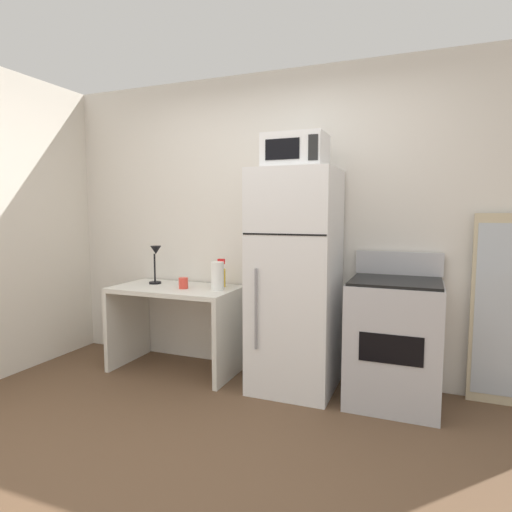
{
  "coord_description": "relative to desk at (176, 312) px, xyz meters",
  "views": [
    {
      "loc": [
        1.15,
        -1.89,
        1.4
      ],
      "look_at": [
        -0.04,
        1.1,
        1.08
      ],
      "focal_mm": 30.1,
      "sensor_mm": 36.0,
      "label": 1
    }
  ],
  "objects": [
    {
      "name": "leaning_mirror",
      "position": [
        2.58,
        0.27,
        0.18
      ],
      "size": [
        0.44,
        0.03,
        1.4
      ],
      "color": "#C6B793",
      "rests_on": "ground"
    },
    {
      "name": "spray_bottle",
      "position": [
        0.37,
        0.16,
        0.33
      ],
      "size": [
        0.06,
        0.06,
        0.25
      ],
      "color": "yellow",
      "rests_on": "desk"
    },
    {
      "name": "microwave",
      "position": [
        1.09,
        -0.02,
        1.34
      ],
      "size": [
        0.46,
        0.35,
        0.26
      ],
      "color": "silver",
      "rests_on": "refrigerator"
    },
    {
      "name": "wall_back_white",
      "position": [
        0.89,
        0.38,
        0.78
      ],
      "size": [
        5.0,
        0.1,
        2.6
      ],
      "primitive_type": "cube",
      "color": "silver",
      "rests_on": "ground"
    },
    {
      "name": "desk_lamp",
      "position": [
        -0.25,
        0.06,
        0.47
      ],
      "size": [
        0.14,
        0.12,
        0.35
      ],
      "color": "black",
      "rests_on": "desk"
    },
    {
      "name": "oven_range",
      "position": [
        1.85,
        0.01,
        -0.05
      ],
      "size": [
        0.65,
        0.61,
        1.1
      ],
      "color": "#B7B7BC",
      "rests_on": "ground"
    },
    {
      "name": "refrigerator",
      "position": [
        1.09,
        0.0,
        0.35
      ],
      "size": [
        0.64,
        0.64,
        1.73
      ],
      "color": "white",
      "rests_on": "ground"
    },
    {
      "name": "ground_plane",
      "position": [
        0.89,
        -1.32,
        -0.52
      ],
      "size": [
        12.0,
        12.0,
        0.0
      ],
      "primitive_type": "plane",
      "color": "brown"
    },
    {
      "name": "coffee_mug",
      "position": [
        0.11,
        -0.05,
        0.28
      ],
      "size": [
        0.08,
        0.08,
        0.09
      ],
      "primitive_type": "cylinder",
      "color": "#D83F33",
      "rests_on": "desk"
    },
    {
      "name": "paper_towel_roll",
      "position": [
        0.41,
        -0.01,
        0.35
      ],
      "size": [
        0.11,
        0.11,
        0.24
      ],
      "primitive_type": "cylinder",
      "color": "white",
      "rests_on": "desk"
    },
    {
      "name": "desk",
      "position": [
        0.0,
        0.0,
        0.0
      ],
      "size": [
        1.11,
        0.62,
        0.75
      ],
      "color": "silver",
      "rests_on": "ground"
    }
  ]
}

